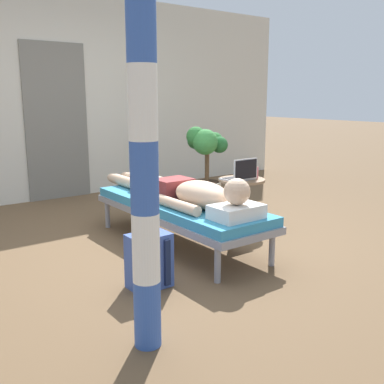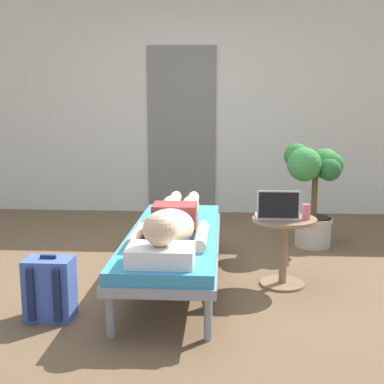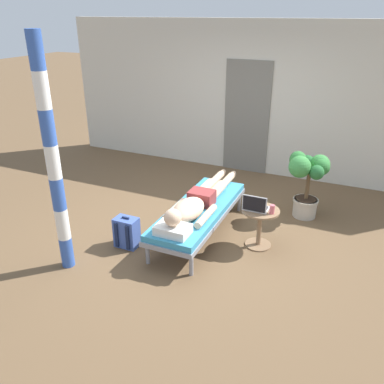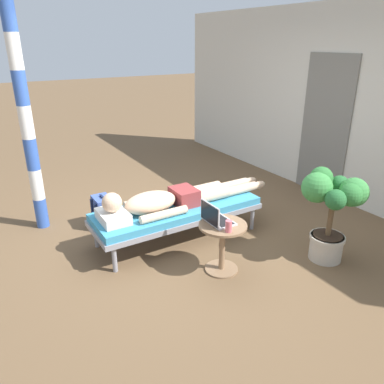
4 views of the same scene
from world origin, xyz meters
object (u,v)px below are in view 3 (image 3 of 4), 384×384
Objects in this scene: potted_plant at (308,177)px; side_table at (260,221)px; porch_post at (53,162)px; laptop at (255,206)px; drink_glass at (272,209)px; backpack at (127,232)px; lounge_chair at (199,211)px; person_reclining at (196,203)px.

side_table is at bearing -110.15° from potted_plant.
side_table is at bearing 34.67° from porch_post.
side_table is 2.60m from porch_post.
laptop is 2.69× the size of drink_glass.
backpack is at bearing -156.53° from laptop.
drink_glass is 2.62m from porch_post.
lounge_chair is at bearing -179.71° from drink_glass.
drink_glass is at bearing 6.07° from person_reclining.
side_table is at bearing 24.24° from backpack.
drink_glass is 0.27× the size of backpack.
backpack is 0.43× the size of potted_plant.
lounge_chair is 2.01× the size of potted_plant.
porch_post is at bearing -145.53° from laptop.
lounge_chair is at bearing 48.91° from porch_post.
porch_post is at bearing -133.32° from person_reclining.
porch_post is at bearing -145.33° from side_table.
laptop is at bearing 34.47° from porch_post.
person_reclining is at bearing -172.83° from laptop.
backpack reaches higher than lounge_chair.
side_table reaches higher than lounge_chair.
lounge_chair is 0.75× the size of porch_post.
side_table is 0.20× the size of porch_post.
side_table is at bearing 163.71° from drink_glass.
potted_plant is at bearing 42.82° from lounge_chair.
potted_plant reaches higher than laptop.
laptop is (0.77, 0.10, 0.07)m from person_reclining.
lounge_chair is 4.71× the size of backpack.
potted_plant is at bearing 42.43° from backpack.
lounge_chair is 2.01m from porch_post.
potted_plant is at bearing 45.94° from porch_post.
potted_plant is at bearing 69.85° from side_table.
drink_glass reaches higher than side_table.
porch_post is at bearing -131.09° from lounge_chair.
backpack is 1.38m from porch_post.
lounge_chair is 0.20m from person_reclining.
backpack is (-1.56, -0.70, -0.16)m from side_table.
side_table is (0.83, 0.15, -0.16)m from person_reclining.
lounge_chair is at bearing 179.81° from laptop.
side_table is 0.53× the size of potted_plant.
person_reclining is at bearing -173.93° from drink_glass.
porch_post is at bearing -134.06° from potted_plant.
laptop is 0.12× the size of porch_post.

